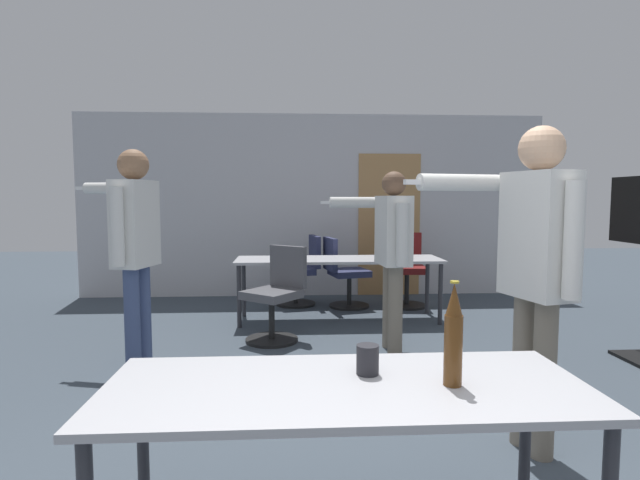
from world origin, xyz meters
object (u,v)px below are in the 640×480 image
object	(u,v)px
office_chair_far_left	(344,275)
beer_bottle	(453,336)
office_chair_side_rolled	(406,271)
person_near_casual	(392,244)
office_chair_near_pushed	(277,297)
person_center_tall	(134,237)
drink_cup	(368,360)
person_left_plaid	(535,255)
office_chair_mid_tucked	(301,273)

from	to	relation	value
office_chair_far_left	beer_bottle	size ratio (longest dim) A/B	2.32
office_chair_far_left	office_chair_side_rolled	world-z (taller)	office_chair_side_rolled
person_near_casual	office_chair_near_pushed	xyz separation A→B (m)	(-1.07, 0.40, -0.56)
person_near_casual	person_center_tall	xyz separation A→B (m)	(-2.18, -0.49, 0.11)
person_near_casual	person_center_tall	distance (m)	2.23
person_near_casual	beer_bottle	bearing A→B (deg)	168.58
office_chair_near_pushed	beer_bottle	size ratio (longest dim) A/B	2.37
drink_cup	person_left_plaid	bearing A→B (deg)	34.93
office_chair_near_pushed	drink_cup	world-z (taller)	office_chair_near_pushed
office_chair_near_pushed	office_chair_side_rolled	size ratio (longest dim) A/B	0.98
office_chair_near_pushed	drink_cup	size ratio (longest dim) A/B	7.94
person_left_plaid	office_chair_side_rolled	bearing A→B (deg)	-16.57
person_near_casual	beer_bottle	distance (m)	2.77
office_chair_side_rolled	beer_bottle	world-z (taller)	beer_bottle
office_chair_near_pushed	office_chair_far_left	world-z (taller)	office_chair_near_pushed
person_near_casual	office_chair_side_rolled	size ratio (longest dim) A/B	1.74
person_near_casual	person_left_plaid	xyz separation A→B (m)	(0.41, -1.89, 0.11)
office_chair_mid_tucked	drink_cup	size ratio (longest dim) A/B	7.84
office_chair_mid_tucked	drink_cup	distance (m)	4.66
person_center_tall	office_chair_mid_tucked	bearing A→B (deg)	-15.36
person_near_casual	office_chair_near_pushed	size ratio (longest dim) A/B	1.78
person_center_tall	office_chair_near_pushed	world-z (taller)	person_center_tall
drink_cup	beer_bottle	bearing A→B (deg)	-24.36
person_center_tall	drink_cup	xyz separation A→B (m)	(1.55, -2.12, -0.32)
office_chair_side_rolled	person_left_plaid	bearing A→B (deg)	93.14
person_center_tall	office_chair_side_rolled	distance (m)	3.71
person_left_plaid	office_chair_side_rolled	distance (m)	3.86
person_near_casual	drink_cup	bearing A→B (deg)	161.92
beer_bottle	office_chair_far_left	bearing A→B (deg)	89.02
office_chair_side_rolled	beer_bottle	size ratio (longest dim) A/B	2.42
beer_bottle	office_chair_near_pushed	bearing A→B (deg)	103.34
office_chair_near_pushed	office_chair_mid_tucked	size ratio (longest dim) A/B	1.01
office_chair_mid_tucked	office_chair_side_rolled	world-z (taller)	office_chair_side_rolled
office_chair_mid_tucked	office_chair_side_rolled	bearing A→B (deg)	-106.42
person_near_casual	office_chair_side_rolled	xyz separation A→B (m)	(0.59, 1.91, -0.55)
person_near_casual	office_chair_far_left	size ratio (longest dim) A/B	1.82
office_chair_mid_tucked	beer_bottle	world-z (taller)	beer_bottle
person_near_casual	person_left_plaid	bearing A→B (deg)	-172.50
office_chair_near_pushed	beer_bottle	distance (m)	3.27
office_chair_far_left	office_chair_side_rolled	distance (m)	0.84
person_left_plaid	office_chair_side_rolled	world-z (taller)	person_left_plaid
person_left_plaid	office_chair_far_left	world-z (taller)	person_left_plaid
person_near_casual	office_chair_far_left	xyz separation A→B (m)	(-0.25, 1.84, -0.58)
office_chair_mid_tucked	office_chair_side_rolled	size ratio (longest dim) A/B	0.96
beer_bottle	drink_cup	world-z (taller)	beer_bottle
person_near_casual	person_center_tall	size ratio (longest dim) A/B	0.92
person_left_plaid	office_chair_mid_tucked	world-z (taller)	person_left_plaid
office_chair_mid_tucked	person_near_casual	bearing A→B (deg)	-169.86
office_chair_near_pushed	drink_cup	xyz separation A→B (m)	(0.45, -3.01, 0.35)
person_center_tall	person_left_plaid	world-z (taller)	person_left_plaid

